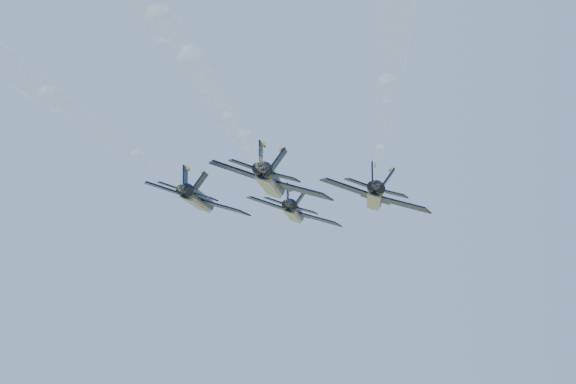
# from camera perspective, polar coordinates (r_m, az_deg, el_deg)

# --- Properties ---
(jet_lead) EXTENTS (13.61, 17.98, 5.29)m
(jet_lead) POSITION_cam_1_polar(r_m,az_deg,el_deg) (124.62, 0.42, -1.29)
(jet_lead) COLOR black
(jet_left) EXTENTS (13.61, 17.98, 5.29)m
(jet_left) POSITION_cam_1_polar(r_m,az_deg,el_deg) (110.92, -5.82, -0.47)
(jet_left) COLOR black
(jet_right) EXTENTS (13.61, 17.98, 5.29)m
(jet_right) POSITION_cam_1_polar(r_m,az_deg,el_deg) (108.22, 5.66, -0.29)
(jet_right) COLOR black
(jet_slot) EXTENTS (13.61, 17.98, 5.29)m
(jet_slot) POSITION_cam_1_polar(r_m,az_deg,el_deg) (95.14, -1.09, 0.68)
(jet_slot) COLOR black
(smoke_trail_lead) EXTENTS (2.54, 68.61, 2.19)m
(smoke_trail_lead) POSITION_cam_1_polar(r_m,az_deg,el_deg) (75.36, -2.49, 2.91)
(smoke_trail_lead) COLOR white
(smoke_trail_left) EXTENTS (2.54, 68.61, 2.19)m
(smoke_trail_left) POSITION_cam_1_polar(r_m,az_deg,el_deg) (63.14, -14.21, 5.21)
(smoke_trail_left) COLOR white
(smoke_trail_right) EXTENTS (2.54, 68.61, 2.19)m
(smoke_trail_right) POSITION_cam_1_polar(r_m,az_deg,el_deg) (58.97, 6.35, 5.93)
(smoke_trail_right) COLOR white
(smoke_trail_slot) EXTENTS (2.54, 68.61, 2.19)m
(smoke_trail_slot) POSITION_cam_1_polar(r_m,az_deg,el_deg) (46.77, -7.47, 9.56)
(smoke_trail_slot) COLOR white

